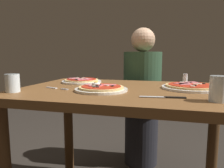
# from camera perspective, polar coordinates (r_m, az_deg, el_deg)

# --- Properties ---
(dining_table) EXTENTS (1.18, 0.80, 0.77)m
(dining_table) POSITION_cam_1_polar(r_m,az_deg,el_deg) (1.15, 3.88, -7.45)
(dining_table) COLOR brown
(dining_table) RESTS_ON ground
(pizza_foreground) EXTENTS (0.27, 0.27, 0.05)m
(pizza_foreground) POSITION_cam_1_polar(r_m,az_deg,el_deg) (1.06, -3.07, -1.21)
(pizza_foreground) COLOR silver
(pizza_foreground) RESTS_ON dining_table
(pizza_across_left) EXTENTS (0.27, 0.27, 0.03)m
(pizza_across_left) POSITION_cam_1_polar(r_m,az_deg,el_deg) (1.41, -8.47, 0.89)
(pizza_across_left) COLOR white
(pizza_across_left) RESTS_ON dining_table
(pizza_across_right) EXTENTS (0.31, 0.31, 0.03)m
(pizza_across_right) POSITION_cam_1_polar(r_m,az_deg,el_deg) (1.20, 21.07, -0.71)
(pizza_across_right) COLOR white
(pizza_across_right) RESTS_ON dining_table
(water_glass_near) EXTENTS (0.07, 0.07, 0.09)m
(water_glass_near) POSITION_cam_1_polar(r_m,az_deg,el_deg) (1.13, -25.99, -0.05)
(water_glass_near) COLOR silver
(water_glass_near) RESTS_ON dining_table
(water_glass_far) EXTENTS (0.07, 0.07, 0.10)m
(water_glass_far) POSITION_cam_1_polar(r_m,az_deg,el_deg) (0.90, 27.61, -1.65)
(water_glass_far) COLOR silver
(water_glass_far) RESTS_ON dining_table
(fork) EXTENTS (0.16, 0.06, 0.00)m
(fork) POSITION_cam_1_polar(r_m,az_deg,el_deg) (1.17, -15.56, -1.13)
(fork) COLOR silver
(fork) RESTS_ON dining_table
(knife) EXTENTS (0.20, 0.04, 0.01)m
(knife) POSITION_cam_1_polar(r_m,az_deg,el_deg) (0.91, 14.76, -3.58)
(knife) COLOR silver
(knife) RESTS_ON dining_table
(salt_shaker) EXTENTS (0.03, 0.03, 0.07)m
(salt_shaker) POSITION_cam_1_polar(r_m,az_deg,el_deg) (1.38, 19.71, 1.30)
(salt_shaker) COLOR white
(salt_shaker) RESTS_ON dining_table
(diner_person) EXTENTS (0.32, 0.32, 1.18)m
(diner_person) POSITION_cam_1_polar(r_m,az_deg,el_deg) (1.80, 8.31, -4.66)
(diner_person) COLOR black
(diner_person) RESTS_ON ground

